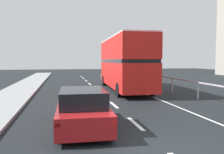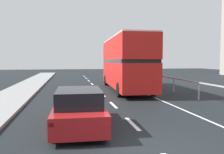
% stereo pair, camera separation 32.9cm
% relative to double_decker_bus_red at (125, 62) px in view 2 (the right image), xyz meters
% --- Properties ---
extents(ground_plane, '(75.60, 120.00, 0.10)m').
position_rel_double_decker_bus_red_xyz_m(ground_plane, '(-2.25, -12.98, -2.39)').
color(ground_plane, black).
extents(lane_paint_markings, '(3.37, 46.00, 0.01)m').
position_rel_double_decker_bus_red_xyz_m(lane_paint_markings, '(-0.31, -4.10, -2.33)').
color(lane_paint_markings, silver).
rests_on(lane_paint_markings, ground).
extents(bridge_side_railing, '(0.10, 42.00, 1.15)m').
position_rel_double_decker_bus_red_xyz_m(bridge_side_railing, '(3.32, -3.98, -1.41)').
color(bridge_side_railing, '#AFAAB8').
rests_on(bridge_side_railing, ground).
extents(double_decker_bus_red, '(2.99, 10.64, 4.37)m').
position_rel_double_decker_bus_red_xyz_m(double_decker_bus_red, '(0.00, 0.00, 0.00)').
color(double_decker_bus_red, red).
rests_on(double_decker_bus_red, ground).
extents(hatchback_car_near, '(1.95, 4.29, 1.45)m').
position_rel_double_decker_bus_red_xyz_m(hatchback_car_near, '(-4.35, -10.33, -1.64)').
color(hatchback_car_near, maroon).
rests_on(hatchback_car_near, ground).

